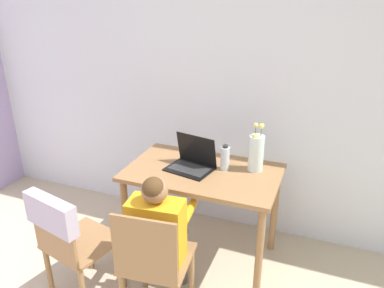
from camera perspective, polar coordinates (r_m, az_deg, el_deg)
The scene contains 8 objects.
wall_back at distance 3.02m, azimuth 3.52°, elevation 9.40°, with size 6.40×0.05×2.50m.
dining_table at distance 2.72m, azimuth 1.65°, elevation -6.08°, with size 1.08×0.66×0.74m.
chair_occupied at distance 2.35m, azimuth -5.84°, elevation -17.62°, with size 0.44×0.44×0.83m.
chair_spare at distance 2.48m, azimuth -18.85°, elevation -12.60°, with size 0.48×0.51×0.84m.
person_seated at distance 2.33m, azimuth -4.96°, elevation -12.66°, with size 0.37×0.45×0.98m.
laptop at distance 2.68m, azimuth 0.06°, elevation -2.58°, with size 0.35×0.29×0.24m.
flower_vase at distance 2.66m, azimuth 9.75°, elevation -1.22°, with size 0.11×0.11×0.35m.
water_bottle at distance 2.66m, azimuth 5.04°, elevation -2.13°, with size 0.06×0.06×0.19m.
Camera 1 is at (0.90, -0.58, 1.95)m, focal length 35.00 mm.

